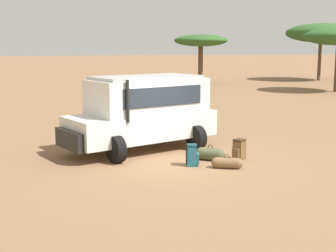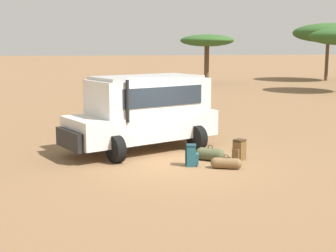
% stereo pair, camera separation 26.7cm
% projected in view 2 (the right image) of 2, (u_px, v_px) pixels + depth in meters
% --- Properties ---
extents(ground_plane, '(320.00, 320.00, 0.00)m').
position_uv_depth(ground_plane, '(178.00, 164.00, 13.62)').
color(ground_plane, olive).
extents(safari_vehicle, '(5.37, 3.86, 2.44)m').
position_uv_depth(safari_vehicle, '(145.00, 111.00, 15.27)').
color(safari_vehicle, silver).
rests_on(safari_vehicle, ground_plane).
extents(backpack_beside_front_wheel, '(0.46, 0.43, 0.62)m').
position_uv_depth(backpack_beside_front_wheel, '(239.00, 150.00, 14.07)').
color(backpack_beside_front_wheel, brown).
rests_on(backpack_beside_front_wheel, ground_plane).
extents(backpack_cluster_center, '(0.42, 0.37, 0.62)m').
position_uv_depth(backpack_cluster_center, '(192.00, 156.00, 13.35)').
color(backpack_cluster_center, '#235B6B').
rests_on(backpack_cluster_center, ground_plane).
extents(duffel_bag_low_black_case, '(0.82, 0.67, 0.48)m').
position_uv_depth(duffel_bag_low_black_case, '(210.00, 154.00, 14.00)').
color(duffel_bag_low_black_case, '#4C5133').
rests_on(duffel_bag_low_black_case, ground_plane).
extents(duffel_bag_soft_canvas, '(0.84, 0.51, 0.41)m').
position_uv_depth(duffel_bag_soft_canvas, '(226.00, 163.00, 13.08)').
color(duffel_bag_soft_canvas, brown).
rests_on(duffel_bag_soft_canvas, ground_plane).
extents(acacia_tree_far_left, '(4.78, 5.25, 4.42)m').
position_uv_depth(acacia_tree_far_left, '(207.00, 41.00, 41.94)').
color(acacia_tree_far_left, brown).
rests_on(acacia_tree_far_left, ground_plane).
extents(acacia_tree_centre_back, '(6.81, 7.01, 5.59)m').
position_uv_depth(acacia_tree_centre_back, '(328.00, 33.00, 45.66)').
color(acacia_tree_centre_back, brown).
rests_on(acacia_tree_centre_back, ground_plane).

